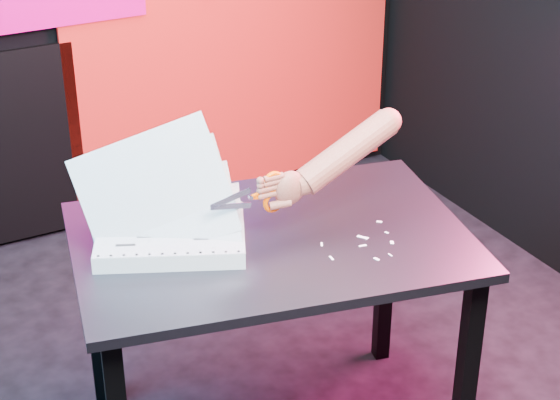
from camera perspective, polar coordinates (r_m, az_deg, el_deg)
room at (r=2.57m, az=-1.83°, el=11.17°), size 3.01×3.01×2.71m
backdrop at (r=4.01m, az=-10.51°, el=10.91°), size 2.88×0.05×2.08m
work_table at (r=2.72m, az=-0.57°, el=-4.02°), size 1.25×0.96×0.75m
printout_stack at (r=2.63m, az=-6.72°, el=-2.01°), size 0.50×0.44×0.38m
scissors at (r=2.59m, az=-0.71°, el=0.42°), size 0.23×0.01×0.13m
hand_forearm at (r=2.66m, az=3.52°, el=2.61°), size 0.45×0.08×0.23m
paper_clippings at (r=2.64m, az=5.25°, el=-2.61°), size 0.24×0.19×0.00m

